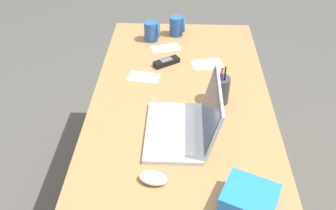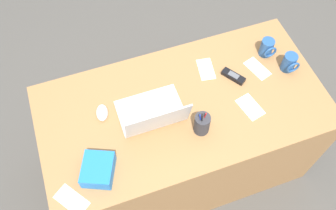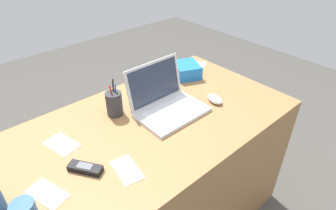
{
  "view_description": "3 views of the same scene",
  "coord_description": "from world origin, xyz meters",
  "px_view_note": "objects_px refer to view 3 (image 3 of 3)",
  "views": [
    {
      "loc": [
        1.19,
        -0.01,
        1.72
      ],
      "look_at": [
        0.05,
        -0.05,
        0.8
      ],
      "focal_mm": 38.69,
      "sensor_mm": 36.0,
      "label": 1
    },
    {
      "loc": [
        0.4,
        0.9,
        2.4
      ],
      "look_at": [
        0.09,
        0.01,
        0.82
      ],
      "focal_mm": 39.16,
      "sensor_mm": 36.0,
      "label": 2
    },
    {
      "loc": [
        -0.58,
        -0.84,
        1.56
      ],
      "look_at": [
        0.12,
        -0.05,
        0.85
      ],
      "focal_mm": 30.1,
      "sensor_mm": 36.0,
      "label": 3
    }
  ],
  "objects_px": {
    "computer_mouse": "(215,99)",
    "cordless_phone": "(85,168)",
    "laptop": "(167,103)",
    "pen_holder": "(114,104)",
    "snack_bag": "(186,70)"
  },
  "relations": [
    {
      "from": "laptop",
      "to": "snack_bag",
      "type": "height_order",
      "value": "laptop"
    },
    {
      "from": "pen_holder",
      "to": "computer_mouse",
      "type": "bearing_deg",
      "value": -29.38
    },
    {
      "from": "cordless_phone",
      "to": "computer_mouse",
      "type": "bearing_deg",
      "value": -1.03
    },
    {
      "from": "laptop",
      "to": "pen_holder",
      "type": "height_order",
      "value": "laptop"
    },
    {
      "from": "computer_mouse",
      "to": "snack_bag",
      "type": "height_order",
      "value": "snack_bag"
    },
    {
      "from": "laptop",
      "to": "snack_bag",
      "type": "bearing_deg",
      "value": 30.59
    },
    {
      "from": "cordless_phone",
      "to": "snack_bag",
      "type": "relative_size",
      "value": 0.84
    },
    {
      "from": "cordless_phone",
      "to": "laptop",
      "type": "bearing_deg",
      "value": 10.88
    },
    {
      "from": "cordless_phone",
      "to": "pen_holder",
      "type": "bearing_deg",
      "value": 39.7
    },
    {
      "from": "computer_mouse",
      "to": "cordless_phone",
      "type": "relative_size",
      "value": 0.72
    },
    {
      "from": "computer_mouse",
      "to": "cordless_phone",
      "type": "bearing_deg",
      "value": -169.67
    },
    {
      "from": "laptop",
      "to": "computer_mouse",
      "type": "height_order",
      "value": "laptop"
    },
    {
      "from": "laptop",
      "to": "computer_mouse",
      "type": "xyz_separation_m",
      "value": [
        0.24,
        -0.11,
        -0.03
      ]
    },
    {
      "from": "cordless_phone",
      "to": "snack_bag",
      "type": "distance_m",
      "value": 0.87
    },
    {
      "from": "pen_holder",
      "to": "snack_bag",
      "type": "distance_m",
      "value": 0.54
    }
  ]
}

